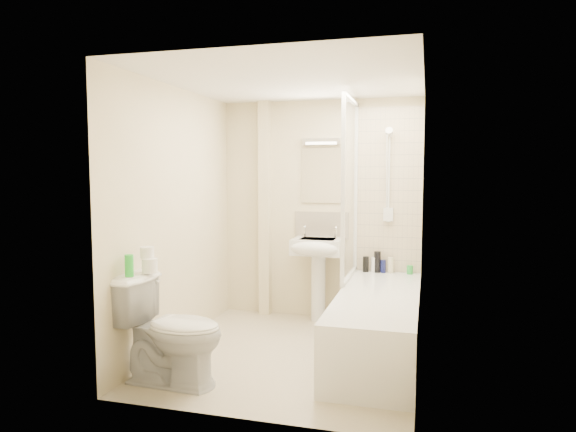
# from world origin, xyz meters

# --- Properties ---
(floor) EXTENTS (2.50, 2.50, 0.00)m
(floor) POSITION_xyz_m (0.00, 0.00, 0.00)
(floor) COLOR beige
(floor) RESTS_ON ground
(wall_back) EXTENTS (2.20, 0.02, 2.40)m
(wall_back) POSITION_xyz_m (0.00, 1.25, 1.20)
(wall_back) COLOR beige
(wall_back) RESTS_ON ground
(wall_left) EXTENTS (0.02, 2.50, 2.40)m
(wall_left) POSITION_xyz_m (-1.10, 0.00, 1.20)
(wall_left) COLOR beige
(wall_left) RESTS_ON ground
(wall_right) EXTENTS (0.02, 2.50, 2.40)m
(wall_right) POSITION_xyz_m (1.10, 0.00, 1.20)
(wall_right) COLOR beige
(wall_right) RESTS_ON ground
(ceiling) EXTENTS (2.20, 2.50, 0.02)m
(ceiling) POSITION_xyz_m (0.00, 0.00, 2.40)
(ceiling) COLOR white
(ceiling) RESTS_ON wall_back
(tile_back) EXTENTS (0.70, 0.01, 1.75)m
(tile_back) POSITION_xyz_m (0.75, 1.24, 1.42)
(tile_back) COLOR beige
(tile_back) RESTS_ON wall_back
(tile_right) EXTENTS (0.01, 2.10, 1.75)m
(tile_right) POSITION_xyz_m (1.09, 0.18, 1.42)
(tile_right) COLOR beige
(tile_right) RESTS_ON wall_right
(pipe_boxing) EXTENTS (0.12, 0.12, 2.40)m
(pipe_boxing) POSITION_xyz_m (-0.62, 1.19, 1.20)
(pipe_boxing) COLOR beige
(pipe_boxing) RESTS_ON ground
(splashback) EXTENTS (0.60, 0.02, 0.30)m
(splashback) POSITION_xyz_m (0.02, 1.24, 1.03)
(splashback) COLOR beige
(splashback) RESTS_ON wall_back
(mirror) EXTENTS (0.46, 0.01, 0.60)m
(mirror) POSITION_xyz_m (0.02, 1.24, 1.58)
(mirror) COLOR white
(mirror) RESTS_ON wall_back
(strip_light) EXTENTS (0.42, 0.07, 0.07)m
(strip_light) POSITION_xyz_m (0.02, 1.22, 1.95)
(strip_light) COLOR silver
(strip_light) RESTS_ON wall_back
(bathtub) EXTENTS (0.70, 2.10, 0.55)m
(bathtub) POSITION_xyz_m (0.75, 0.18, 0.29)
(bathtub) COLOR white
(bathtub) RESTS_ON ground
(shower_screen) EXTENTS (0.04, 0.92, 1.80)m
(shower_screen) POSITION_xyz_m (0.40, 0.80, 1.45)
(shower_screen) COLOR white
(shower_screen) RESTS_ON bathtub
(shower_fixture) EXTENTS (0.10, 0.16, 0.99)m
(shower_fixture) POSITION_xyz_m (0.75, 1.19, 1.55)
(shower_fixture) COLOR white
(shower_fixture) RESTS_ON wall_back
(pedestal_sink) EXTENTS (0.54, 0.49, 1.03)m
(pedestal_sink) POSITION_xyz_m (0.02, 1.01, 0.72)
(pedestal_sink) COLOR white
(pedestal_sink) RESTS_ON ground
(bottle_black_a) EXTENTS (0.06, 0.06, 0.16)m
(bottle_black_a) POSITION_xyz_m (0.52, 1.16, 0.63)
(bottle_black_a) COLOR black
(bottle_black_a) RESTS_ON bathtub
(bottle_white_a) EXTENTS (0.05, 0.05, 0.16)m
(bottle_white_a) POSITION_xyz_m (0.61, 1.16, 0.63)
(bottle_white_a) COLOR white
(bottle_white_a) RESTS_ON bathtub
(bottle_black_b) EXTENTS (0.07, 0.07, 0.23)m
(bottle_black_b) POSITION_xyz_m (0.65, 1.16, 0.66)
(bottle_black_b) COLOR black
(bottle_black_b) RESTS_ON bathtub
(bottle_blue) EXTENTS (0.06, 0.06, 0.14)m
(bottle_blue) POSITION_xyz_m (0.71, 1.16, 0.62)
(bottle_blue) COLOR #121752
(bottle_blue) RESTS_ON bathtub
(bottle_cream) EXTENTS (0.06, 0.06, 0.17)m
(bottle_cream) POSITION_xyz_m (0.79, 1.16, 0.63)
(bottle_cream) COLOR beige
(bottle_cream) RESTS_ON bathtub
(bottle_green) EXTENTS (0.06, 0.06, 0.09)m
(bottle_green) POSITION_xyz_m (0.99, 1.16, 0.60)
(bottle_green) COLOR green
(bottle_green) RESTS_ON bathtub
(toilet) EXTENTS (0.56, 0.87, 0.84)m
(toilet) POSITION_xyz_m (-0.72, -0.85, 0.42)
(toilet) COLOR white
(toilet) RESTS_ON ground
(toilet_roll_lower) EXTENTS (0.12, 0.12, 0.11)m
(toilet_roll_lower) POSITION_xyz_m (-0.94, -0.77, 0.89)
(toilet_roll_lower) COLOR white
(toilet_roll_lower) RESTS_ON toilet
(toilet_roll_upper) EXTENTS (0.11, 0.11, 0.09)m
(toilet_roll_upper) POSITION_xyz_m (-0.97, -0.75, 0.99)
(toilet_roll_upper) COLOR white
(toilet_roll_upper) RESTS_ON toilet_roll_lower
(green_bottle) EXTENTS (0.07, 0.07, 0.17)m
(green_bottle) POSITION_xyz_m (-1.01, -0.94, 0.92)
(green_bottle) COLOR green
(green_bottle) RESTS_ON toilet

